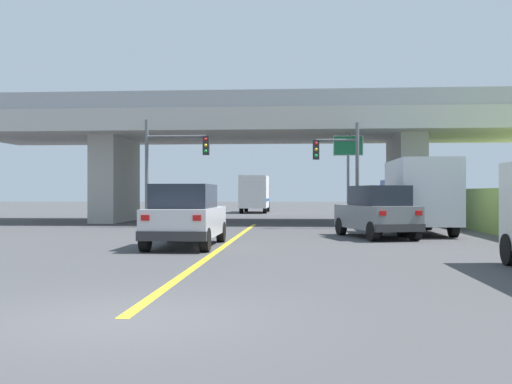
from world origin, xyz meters
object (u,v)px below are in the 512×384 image
at_px(box_truck, 418,195).
at_px(traffic_signal_nearside, 342,164).
at_px(traffic_signal_farside, 168,160).
at_px(suv_lead, 186,215).
at_px(semi_truck_distant, 255,194).
at_px(highway_sign, 348,157).
at_px(suv_crossing, 377,212).

xyz_separation_m(box_truck, traffic_signal_nearside, (-2.95, 3.77, 1.55)).
xyz_separation_m(traffic_signal_nearside, traffic_signal_farside, (-8.77, 0.33, 0.23)).
distance_m(suv_lead, semi_truck_distant, 33.44).
height_order(traffic_signal_farside, semi_truck_distant, traffic_signal_farside).
relative_size(traffic_signal_nearside, highway_sign, 1.04).
relative_size(box_truck, traffic_signal_nearside, 1.33).
xyz_separation_m(suv_lead, suv_crossing, (6.66, 4.33, -0.00)).
relative_size(suv_lead, traffic_signal_farside, 0.87).
xyz_separation_m(traffic_signal_nearside, highway_sign, (0.52, 2.80, 0.50)).
height_order(box_truck, highway_sign, highway_sign).
xyz_separation_m(traffic_signal_farside, highway_sign, (9.29, 2.47, 0.27)).
height_order(suv_lead, box_truck, box_truck).
bearing_deg(traffic_signal_nearside, suv_crossing, -82.06).
relative_size(box_truck, semi_truck_distant, 1.01).
bearing_deg(box_truck, traffic_signal_farside, 160.74).
xyz_separation_m(suv_crossing, highway_sign, (-0.36, 9.15, 2.67)).
bearing_deg(box_truck, traffic_signal_nearside, 128.06).
xyz_separation_m(suv_lead, box_truck, (8.73, 6.91, 0.62)).
bearing_deg(traffic_signal_farside, box_truck, -19.26).
relative_size(traffic_signal_farside, highway_sign, 1.10).
height_order(suv_lead, traffic_signal_nearside, traffic_signal_nearside).
bearing_deg(suv_lead, highway_sign, 64.95).
relative_size(box_truck, traffic_signal_farside, 1.26).
bearing_deg(highway_sign, semi_truck_distant, 108.07).
relative_size(traffic_signal_nearside, semi_truck_distant, 0.76).
relative_size(suv_crossing, box_truck, 0.70).
distance_m(traffic_signal_nearside, highway_sign, 2.89).
bearing_deg(traffic_signal_nearside, box_truck, -51.94).
xyz_separation_m(suv_lead, semi_truck_distant, (-0.21, 33.43, 0.65)).
height_order(box_truck, traffic_signal_nearside, traffic_signal_nearside).
bearing_deg(traffic_signal_nearside, highway_sign, 79.40).
bearing_deg(highway_sign, suv_lead, -115.05).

